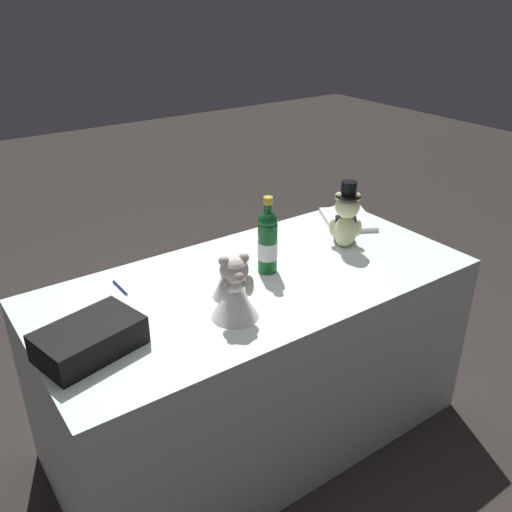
{
  "coord_description": "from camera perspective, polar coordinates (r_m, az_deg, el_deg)",
  "views": [
    {
      "loc": [
        1.07,
        1.52,
        1.81
      ],
      "look_at": [
        0.0,
        0.0,
        0.87
      ],
      "focal_mm": 38.37,
      "sensor_mm": 36.0,
      "label": 1
    }
  ],
  "objects": [
    {
      "name": "teddy_bear_bride",
      "position": [
        1.86,
        -2.39,
        -3.35
      ],
      "size": [
        0.17,
        0.21,
        0.24
      ],
      "color": "white",
      "rests_on": "reception_table"
    },
    {
      "name": "reception_table",
      "position": [
        2.34,
        0.0,
        -10.72
      ],
      "size": [
        1.71,
        0.81,
        0.77
      ],
      "primitive_type": "cube",
      "color": "white",
      "rests_on": "ground_plane"
    },
    {
      "name": "champagne_bottle",
      "position": [
        2.13,
        1.22,
        1.6
      ],
      "size": [
        0.08,
        0.08,
        0.31
      ],
      "color": "#115323",
      "rests_on": "reception_table"
    },
    {
      "name": "signing_pen",
      "position": [
        2.12,
        -13.94,
        -3.28
      ],
      "size": [
        0.01,
        0.13,
        0.01
      ],
      "color": "navy",
      "rests_on": "reception_table"
    },
    {
      "name": "guestbook",
      "position": [
        2.68,
        9.53,
        3.78
      ],
      "size": [
        0.32,
        0.35,
        0.02
      ],
      "primitive_type": "cube",
      "rotation": [
        0.0,
        0.0,
        -0.48
      ],
      "color": "white",
      "rests_on": "reception_table"
    },
    {
      "name": "teddy_bear_groom",
      "position": [
        2.38,
        9.4,
        3.88
      ],
      "size": [
        0.14,
        0.14,
        0.29
      ],
      "color": "beige",
      "rests_on": "reception_table"
    },
    {
      "name": "gift_case_black",
      "position": [
        1.78,
        -16.98,
        -8.26
      ],
      "size": [
        0.35,
        0.26,
        0.1
      ],
      "color": "black",
      "rests_on": "reception_table"
    },
    {
      "name": "ground_plane",
      "position": [
        2.59,
        0.0,
        -17.54
      ],
      "size": [
        12.0,
        12.0,
        0.0
      ],
      "primitive_type": "plane",
      "color": "#2D2826"
    }
  ]
}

